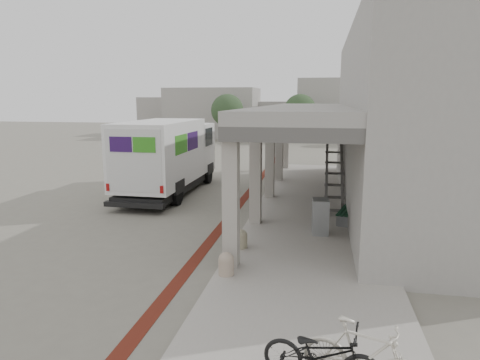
% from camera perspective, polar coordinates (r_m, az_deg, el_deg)
% --- Properties ---
extents(ground, '(120.00, 120.00, 0.00)m').
position_cam_1_polar(ground, '(14.88, -6.31, -6.12)').
color(ground, slate).
rests_on(ground, ground).
extents(bike_lane_stripe, '(0.35, 40.00, 0.01)m').
position_cam_1_polar(bike_lane_stripe, '(16.50, -0.93, -4.35)').
color(bike_lane_stripe, '#571C11').
rests_on(bike_lane_stripe, ground).
extents(sidewalk, '(4.40, 28.00, 0.12)m').
position_cam_1_polar(sidewalk, '(14.24, 9.37, -6.73)').
color(sidewalk, gray).
rests_on(sidewalk, ground).
extents(transit_building, '(7.60, 17.00, 7.00)m').
position_cam_1_polar(transit_building, '(18.29, 19.08, 7.34)').
color(transit_building, gray).
rests_on(transit_building, ground).
extents(distant_backdrop, '(28.00, 10.00, 6.50)m').
position_cam_1_polar(distant_backdrop, '(50.01, 2.73, 8.91)').
color(distant_backdrop, gray).
rests_on(distant_backdrop, ground).
extents(tree_left, '(3.20, 3.20, 4.80)m').
position_cam_1_polar(tree_left, '(42.62, -1.70, 9.25)').
color(tree_left, '#38281C').
rests_on(tree_left, ground).
extents(tree_mid, '(3.20, 3.20, 4.80)m').
position_cam_1_polar(tree_mid, '(43.66, 8.01, 9.18)').
color(tree_mid, '#38281C').
rests_on(tree_mid, ground).
extents(tree_right, '(3.20, 3.20, 4.80)m').
position_cam_1_polar(tree_right, '(42.99, 18.77, 8.70)').
color(tree_right, '#38281C').
rests_on(tree_right, ground).
extents(fedex_truck, '(2.54, 7.92, 3.37)m').
position_cam_1_polar(fedex_truck, '(19.82, -9.51, 3.34)').
color(fedex_truck, black).
rests_on(fedex_truck, ground).
extents(bench, '(0.81, 1.85, 0.43)m').
position_cam_1_polar(bench, '(15.35, 14.04, -4.21)').
color(bench, gray).
rests_on(bench, sidewalk).
extents(bollard_near, '(0.38, 0.38, 0.56)m').
position_cam_1_polar(bollard_near, '(10.50, -1.86, -11.06)').
color(bollard_near, tan).
rests_on(bollard_near, sidewalk).
extents(bollard_far, '(0.36, 0.36, 0.53)m').
position_cam_1_polar(bollard_far, '(12.30, 0.16, -7.81)').
color(bollard_far, gray).
rests_on(bollard_far, sidewalk).
extents(utility_cabinet, '(0.55, 0.70, 1.11)m').
position_cam_1_polar(utility_cabinet, '(13.71, 10.66, -4.79)').
color(utility_cabinet, gray).
rests_on(utility_cabinet, sidewalk).
extents(bicycle_black, '(1.85, 0.88, 0.93)m').
position_cam_1_polar(bicycle_black, '(6.94, 10.84, -21.85)').
color(bicycle_black, black).
rests_on(bicycle_black, sidewalk).
extents(bicycle_cream, '(1.89, 1.09, 1.10)m').
position_cam_1_polar(bicycle_cream, '(6.84, 16.18, -21.81)').
color(bicycle_cream, beige).
rests_on(bicycle_cream, sidewalk).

